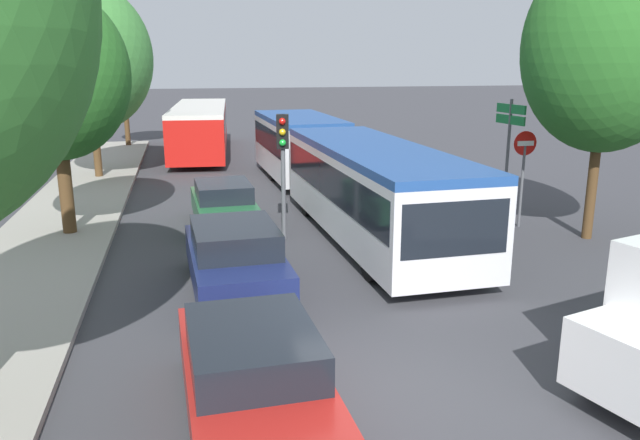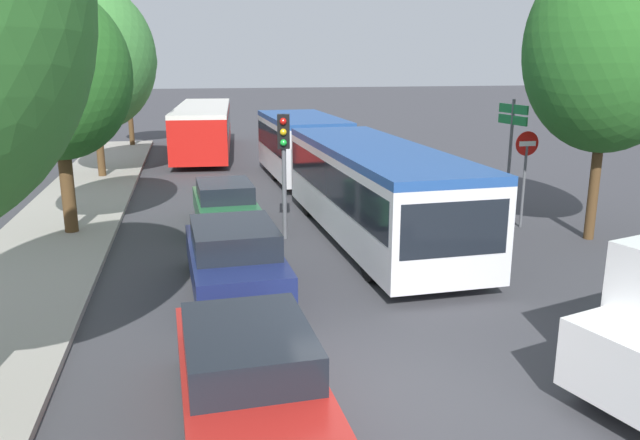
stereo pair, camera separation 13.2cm
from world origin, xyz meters
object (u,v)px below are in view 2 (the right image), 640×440
Objects in this scene: articulated_bus at (338,164)px; city_bus_rear at (204,126)px; queued_car_red at (248,374)px; queued_car_navy at (234,257)px; queued_car_green at (225,204)px; no_entry_sign at (525,164)px; tree_right_near at (609,48)px; tree_left_far at (92,58)px; tree_left_distant at (126,63)px; traffic_light at (284,148)px; tree_left_mid at (56,75)px; direction_sign_post at (512,133)px.

city_bus_rear is at bearing -165.84° from articulated_bus.
queued_car_navy is (0.18, 5.04, 0.03)m from queued_car_red.
articulated_bus is at bearing -69.69° from queued_car_green.
no_entry_sign is 0.36× the size of tree_right_near.
city_bus_rear reaches higher than queued_car_green.
tree_right_near reaches higher than queued_car_green.
tree_left_far reaches higher than no_entry_sign.
tree_left_distant is at bearing 7.06° from queued_car_navy.
articulated_bus reaches higher than queued_car_navy.
no_entry_sign is at bearing -48.18° from queued_car_red.
articulated_bus is 7.98m from queued_car_navy.
queued_car_red is at bearing -0.72° from traffic_light.
queued_car_navy is at bearing -168.10° from tree_right_near.
queued_car_green is (0.11, 5.36, -0.07)m from queued_car_navy.
traffic_light is (1.82, 8.81, 1.77)m from queued_car_red.
articulated_bus is 5.12× the size of traffic_light.
tree_left_far reaches higher than tree_left_mid.
tree_right_near is (14.27, -11.93, 0.22)m from tree_left_far.
direction_sign_post is 0.54× the size of tree_left_mid.
tree_left_mid is at bearing 35.98° from queued_car_navy.
city_bus_rear is 1.87× the size of tree_left_distant.
tree_right_near is (0.73, -3.33, 2.51)m from direction_sign_post.
tree_left_distant is at bearing 10.14° from queued_car_green.
queued_car_navy is 9.40m from no_entry_sign.
tree_left_mid is (-4.07, -15.13, 2.97)m from city_bus_rear.
queued_car_green is at bearing -125.12° from traffic_light.
city_bus_rear is (-3.95, 13.40, -0.05)m from articulated_bus.
tree_left_far is at bearing 149.83° from city_bus_rear.
tree_left_distant is 25.61m from tree_right_near.
queued_car_red is at bearing 175.87° from queued_car_green.
tree_left_mid is (-5.80, 1.45, 1.91)m from traffic_light.
direction_sign_post is at bearing -32.42° from tree_left_far.
tree_right_near is at bearing 39.35° from no_entry_sign.
tree_left_far is (-13.55, 8.60, 2.29)m from direction_sign_post.
tree_left_mid is 18.39m from tree_left_distant.
tree_left_far is at bearing 25.11° from queued_car_green.
tree_left_far is (-13.05, 10.44, 2.97)m from no_entry_sign.
queued_car_green is 0.59× the size of tree_left_mid.
city_bus_rear is 8.40m from tree_left_far.
city_bus_rear is at bearing 118.53° from tree_right_near.
direction_sign_post reaches higher than articulated_bus.
city_bus_rear is at bearing -39.83° from tree_left_distant.
tree_right_near reaches higher than queued_car_navy.
tree_left_mid is at bearing 89.32° from queued_car_green.
city_bus_rear is at bearing -1.81° from queued_car_green.
queued_car_red is 0.63× the size of tree_left_mid.
tree_left_far reaches higher than queued_car_navy.
tree_right_near reaches higher than direction_sign_post.
no_entry_sign is (8.62, 3.57, 1.12)m from queued_car_navy.
queued_car_navy is at bearing 22.51° from direction_sign_post.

